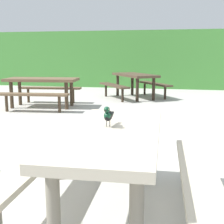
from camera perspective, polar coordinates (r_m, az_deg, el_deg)
ground_plane at (r=2.82m, az=0.32°, el=-18.02°), size 60.00×60.00×0.00m
hedge_wall at (r=12.88m, az=9.99°, el=9.41°), size 28.00×1.21×2.24m
picnic_table_foreground at (r=2.62m, az=0.07°, el=-7.11°), size 1.76×1.83×0.74m
bird_grackle at (r=2.63m, az=-0.73°, el=-0.57°), size 0.07×0.29×0.18m
picnic_table_mid_left at (r=9.68m, az=4.16°, el=5.85°), size 2.35×2.36×0.74m
picnic_table_mid_right at (r=8.17m, az=-12.67°, el=4.75°), size 1.88×1.85×0.74m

